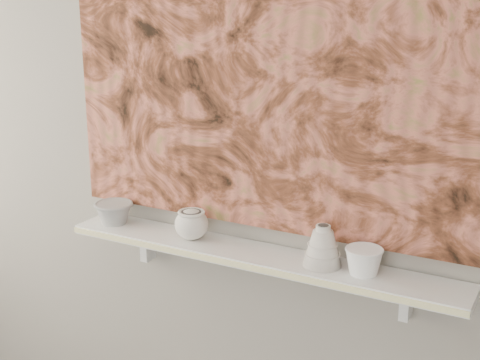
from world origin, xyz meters
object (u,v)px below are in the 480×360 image
Objects in this scene: painting at (269,64)px; bowl_white at (364,261)px; shelf at (256,256)px; bowl_grey at (114,212)px; cup_cream at (192,224)px; bell_vessel at (323,245)px.

painting is 12.79× the size of bowl_white.
bowl_white is (0.37, 0.00, 0.06)m from shelf.
shelf is at bearing 0.00° from bowl_grey.
cup_cream reaches higher than bowl_white.
bowl_grey is at bearing -172.23° from painting.
bell_vessel is at bearing 180.00° from bowl_white.
painting is at bearing 7.77° from bowl_grey.
cup_cream reaches higher than shelf.
bowl_white is (0.37, -0.08, -0.57)m from painting.
bowl_grey is at bearing 180.00° from shelf.
shelf is 0.25m from bell_vessel.
cup_cream is at bearing -162.22° from painting.
bell_vessel is 0.14m from bowl_white.
cup_cream is (-0.25, 0.00, 0.07)m from shelf.
cup_cream reaches higher than bowl_grey.
cup_cream is (0.34, 0.00, 0.01)m from bowl_grey.
painting is 0.60m from bell_vessel.
bowl_white is at bearing 0.00° from shelf.
painting is 12.80× the size of cup_cream.
bell_vessel is (0.48, 0.00, 0.01)m from cup_cream.
bowl_white is at bearing -12.38° from painting.
painting reaches higher than bowl_grey.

